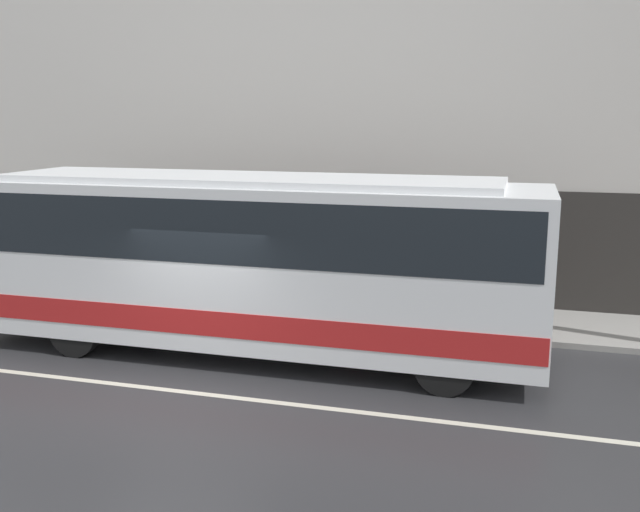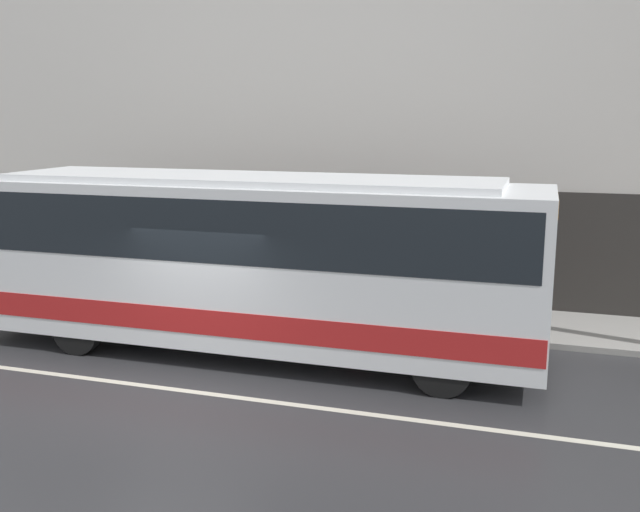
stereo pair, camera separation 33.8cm
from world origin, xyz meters
The scene contains 6 objects.
ground_plane centered at (0.00, 0.00, 0.00)m, with size 60.00×60.00×0.00m, color #2D2D30.
sidewalk centered at (0.00, 5.25, 0.06)m, with size 60.00×2.51×0.12m.
building_facade centered at (0.00, 6.65, 5.37)m, with size 60.00×0.35×11.14m.
lane_stripe centered at (0.00, 0.00, 0.00)m, with size 54.00×0.14×0.01m.
transit_bus centered at (0.39, 2.20, 1.89)m, with size 10.85×2.60×3.35m.
pedestrian_waiting centered at (1.67, 5.25, 0.86)m, with size 0.36×0.36×1.60m.
Camera 1 is at (5.26, -9.92, 4.45)m, focal length 40.00 mm.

